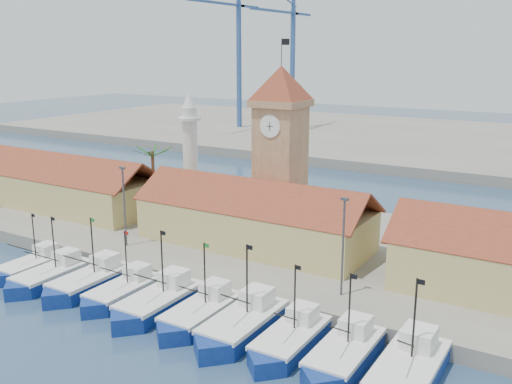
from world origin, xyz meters
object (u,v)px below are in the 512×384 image
Objects in this scene: boat_5 at (199,315)px; minaret at (190,150)px; boat_0 at (30,267)px; clock_tower at (281,145)px.

minaret reaches higher than boat_5.
boat_0 is at bearing -179.64° from boat_5.
minaret is at bearing 172.39° from clock_tower.
boat_5 is 32.69m from minaret.
boat_0 is at bearing -95.62° from minaret.
boat_0 is 26.45m from minaret.
boat_5 reaches higher than boat_0.
clock_tower is at bearing 52.52° from boat_0.
boat_0 is 22.00m from boat_5.
minaret reaches higher than boat_0.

